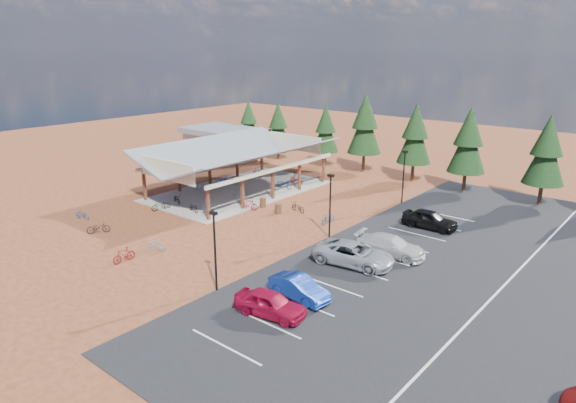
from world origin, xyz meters
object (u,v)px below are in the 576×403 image
at_px(bike_13, 156,245).
at_px(bike_16, 298,207).
at_px(bike_12, 98,228).
at_px(car_3, 390,246).
at_px(bike_6, 284,184).
at_px(bike_14, 328,219).
at_px(bike_3, 257,173).
at_px(outbuilding, 224,142).
at_px(bike_4, 193,207).
at_px(car_4, 430,219).
at_px(bike_8, 161,206).
at_px(car_2, 354,254).
at_px(car_1, 299,288).
at_px(bike_0, 177,199).
at_px(bike_pavilion, 239,155).
at_px(trash_bin_0, 263,203).
at_px(lamp_post_1, 330,201).
at_px(bike_1, 199,187).
at_px(bike_5, 238,195).
at_px(bike_2, 222,180).
at_px(trash_bin_1, 278,209).
at_px(bike_11, 124,255).
at_px(bike_10, 82,214).
at_px(car_0, 270,303).
at_px(bike_15, 249,205).
at_px(bike_7, 296,179).

height_order(bike_13, bike_16, bike_13).
relative_size(bike_12, car_3, 0.35).
height_order(bike_6, bike_14, bike_6).
relative_size(bike_3, bike_16, 1.05).
height_order(outbuilding, bike_16, outbuilding).
xyz_separation_m(bike_4, car_4, (18.29, 9.81, 0.28)).
xyz_separation_m(bike_8, car_2, (20.32, 1.01, 0.35)).
bearing_deg(car_1, bike_0, 75.54).
relative_size(bike_pavilion, bike_4, 11.75).
bearing_deg(trash_bin_0, lamp_post_1, -14.69).
bearing_deg(car_4, bike_4, 116.59).
height_order(bike_12, bike_16, bike_12).
relative_size(bike_16, car_4, 0.37).
xyz_separation_m(bike_6, bike_16, (6.01, -5.16, -0.14)).
xyz_separation_m(bike_13, car_4, (13.37, 17.53, 0.32)).
xyz_separation_m(bike_3, bike_13, (9.15, -20.66, -0.13)).
bearing_deg(bike_8, bike_6, 91.43).
xyz_separation_m(bike_1, bike_6, (5.82, 6.80, -0.02)).
bearing_deg(bike_pavilion, lamp_post_1, -18.43).
relative_size(bike_0, bike_14, 0.95).
height_order(trash_bin_0, bike_14, bike_14).
distance_m(bike_5, bike_13, 13.82).
bearing_deg(bike_2, bike_13, -161.93).
xyz_separation_m(trash_bin_1, bike_2, (-11.36, 3.73, 0.09)).
bearing_deg(trash_bin_0, bike_11, -85.66).
distance_m(outbuilding, bike_10, 28.09).
relative_size(bike_6, car_3, 0.36).
relative_size(bike_10, car_0, 0.40).
bearing_deg(bike_12, trash_bin_1, -91.84).
relative_size(bike_12, car_2, 0.32).
bearing_deg(bike_14, bike_4, -153.91).
relative_size(car_1, car_3, 0.80).
bearing_deg(bike_16, bike_12, -20.79).
bearing_deg(lamp_post_1, car_2, -36.73).
xyz_separation_m(trash_bin_1, car_1, (11.65, -11.53, 0.26)).
relative_size(bike_3, car_4, 0.39).
bearing_deg(bike_4, car_4, -47.38).
distance_m(lamp_post_1, car_1, 10.85).
bearing_deg(bike_2, bike_10, 163.31).
distance_m(bike_15, car_3, 15.40).
relative_size(bike_11, car_4, 0.39).
relative_size(bike_7, bike_16, 1.07).
bearing_deg(bike_pavilion, bike_14, -10.44).
bearing_deg(lamp_post_1, bike_16, 149.87).
distance_m(car_0, car_2, 8.90).
xyz_separation_m(bike_8, car_1, (20.52, -5.26, 0.24)).
distance_m(lamp_post_1, bike_8, 16.68).
bearing_deg(car_0, bike_7, 25.97).
bearing_deg(bike_10, bike_12, 67.50).
distance_m(bike_7, bike_11, 24.43).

